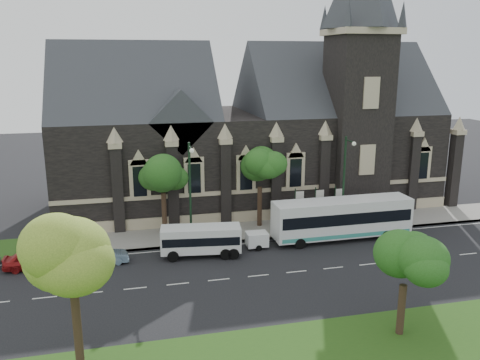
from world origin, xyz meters
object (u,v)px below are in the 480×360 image
object	(u,v)px
tour_coach	(342,218)
shuttle_bus	(201,239)
tree_park_east	(407,259)
banner_flag_right	(338,202)
car_far_red	(33,259)
tree_walk_left	(165,173)
tree_park_near	(76,254)
tree_walk_right	(262,167)
box_trailer	(257,239)
banner_flag_left	(298,205)
street_lamp_near	(345,179)
banner_flag_center	(318,204)
street_lamp_mid	(190,189)
sedan	(103,256)

from	to	relation	value
tour_coach	shuttle_bus	world-z (taller)	tour_coach
tree_park_east	banner_flag_right	size ratio (longest dim) A/B	1.57
car_far_red	tree_walk_left	bearing A→B (deg)	-63.34
tree_park_near	banner_flag_right	world-z (taller)	tree_park_near
shuttle_bus	tree_walk_right	bearing A→B (deg)	48.69
tree_park_east	tree_walk_left	world-z (taller)	tree_walk_left
box_trailer	tree_walk_left	bearing A→B (deg)	143.45
tree_walk_left	tour_coach	xyz separation A→B (m)	(15.04, -5.06, -3.76)
tree_park_near	banner_flag_left	distance (m)	25.65
tree_park_east	shuttle_bus	distance (m)	17.39
shuttle_bus	box_trailer	distance (m)	4.94
box_trailer	tree_park_east	bearing A→B (deg)	-71.28
tour_coach	car_far_red	world-z (taller)	tour_coach
tree_park_near	tree_park_east	bearing A→B (deg)	-1.77
shuttle_bus	box_trailer	bearing A→B (deg)	13.94
tree_park_near	tree_walk_right	size ratio (longest dim) A/B	1.10
tree_walk_right	banner_flag_left	world-z (taller)	tree_walk_right
banner_flag_right	tour_coach	world-z (taller)	banner_flag_right
street_lamp_near	box_trailer	distance (m)	9.84
banner_flag_center	banner_flag_right	xyz separation A→B (m)	(2.00, 0.00, 0.00)
street_lamp_mid	tour_coach	distance (m)	13.69
tree_park_near	tour_coach	bearing A→B (deg)	34.44
banner_flag_center	banner_flag_right	bearing A→B (deg)	0.00
tree_park_east	tree_walk_right	world-z (taller)	tree_walk_right
banner_flag_center	car_far_red	distance (m)	25.11
banner_flag_right	tree_walk_left	bearing A→B (deg)	173.96
banner_flag_left	car_far_red	size ratio (longest dim) A/B	0.92
tree_walk_right	car_far_red	bearing A→B (deg)	-164.55
tree_park_east	street_lamp_mid	xyz separation A→B (m)	(-10.18, 16.42, 0.49)
street_lamp_near	sedan	size ratio (longest dim) A/B	2.28
banner_flag_center	shuttle_bus	bearing A→B (deg)	-160.24
tree_park_near	street_lamp_near	bearing A→B (deg)	36.08
tree_walk_right	tour_coach	size ratio (longest dim) A/B	0.62
box_trailer	tour_coach	bearing A→B (deg)	2.66
banner_flag_left	tour_coach	xyz separation A→B (m)	(2.96, -3.36, -0.40)
banner_flag_center	shuttle_bus	size ratio (longest dim) A/B	0.60
shuttle_bus	banner_flag_left	bearing A→B (deg)	30.60
tree_walk_right	box_trailer	bearing A→B (deg)	-109.23
street_lamp_near	car_far_red	world-z (taller)	street_lamp_near
banner_flag_left	car_far_red	bearing A→B (deg)	-170.69
tree_walk_left	sedan	size ratio (longest dim) A/B	1.93
tree_park_east	tree_walk_left	bearing A→B (deg)	120.87
banner_flag_right	banner_flag_left	bearing A→B (deg)	180.00
tour_coach	banner_flag_left	bearing A→B (deg)	130.93
sedan	tree_walk_right	bearing A→B (deg)	-72.39
tree_walk_right	shuttle_bus	world-z (taller)	tree_walk_right
street_lamp_mid	tree_walk_left	bearing A→B (deg)	116.47
tree_park_east	sedan	size ratio (longest dim) A/B	1.59
street_lamp_near	street_lamp_mid	xyz separation A→B (m)	(-14.00, 0.00, 0.00)
box_trailer	car_far_red	size ratio (longest dim) A/B	0.60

